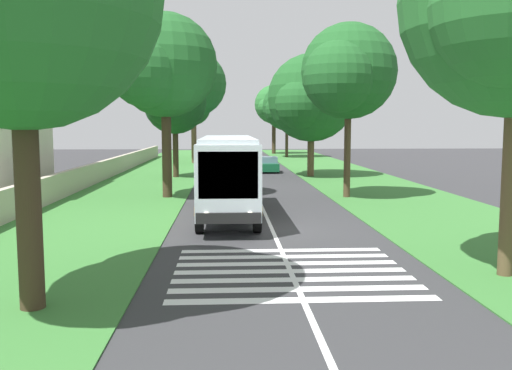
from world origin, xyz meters
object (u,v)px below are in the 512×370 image
(roadside_tree_right_1, at_px, (273,105))
(roadside_tree_right_2, at_px, (286,107))
(trailing_car_1, at_px, (268,165))
(roadside_tree_left_2, at_px, (162,69))
(roadside_tree_right_4, at_px, (346,74))
(utility_pole, at_px, (165,124))
(roadside_tree_left_4, at_px, (174,104))
(coach_bus, at_px, (228,171))
(roadside_tree_left_1, at_px, (191,86))
(trailing_car_0, at_px, (230,170))
(roadside_tree_left_0, at_px, (191,108))
(trailing_minibus_0, at_px, (229,150))
(roadside_tree_right_0, at_px, (309,101))

(roadside_tree_right_1, bearing_deg, roadside_tree_right_2, -174.64)
(roadside_tree_right_1, bearing_deg, trailing_car_1, 174.39)
(roadside_tree_left_2, relative_size, roadside_tree_right_4, 1.06)
(roadside_tree_right_2, relative_size, utility_pole, 1.22)
(trailing_car_1, xyz_separation_m, roadside_tree_left_4, (-4.80, 8.11, 5.35))
(roadside_tree_right_2, xyz_separation_m, utility_pole, (-41.66, 11.56, -2.40))
(coach_bus, xyz_separation_m, roadside_tree_left_2, (7.15, 3.76, 5.41))
(roadside_tree_left_2, height_order, roadside_tree_right_2, roadside_tree_left_2)
(roadside_tree_left_1, relative_size, roadside_tree_right_1, 1.22)
(trailing_car_0, xyz_separation_m, roadside_tree_left_2, (-12.47, 3.96, 6.89))
(roadside_tree_left_0, xyz_separation_m, roadside_tree_right_1, (10.30, -11.73, 0.81))
(coach_bus, xyz_separation_m, trailing_car_0, (19.62, -0.19, -1.48))
(roadside_tree_right_4, bearing_deg, trailing_minibus_0, 12.34)
(trailing_minibus_0, relative_size, roadside_tree_right_2, 0.59)
(trailing_car_1, bearing_deg, roadside_tree_right_1, -5.61)
(trailing_car_0, distance_m, trailing_minibus_0, 16.96)
(roadside_tree_left_4, distance_m, roadside_tree_right_4, 17.83)
(roadside_tree_left_0, relative_size, roadside_tree_right_2, 0.90)
(coach_bus, height_order, roadside_tree_left_0, roadside_tree_left_0)
(roadside_tree_left_2, bearing_deg, roadside_tree_right_4, -94.10)
(roadside_tree_left_0, bearing_deg, trailing_car_1, -159.81)
(roadside_tree_left_2, bearing_deg, trailing_car_0, -17.61)
(roadside_tree_right_4, bearing_deg, roadside_tree_right_0, -0.06)
(trailing_minibus_0, xyz_separation_m, roadside_tree_right_2, (12.23, -7.66, 5.19))
(trailing_minibus_0, bearing_deg, roadside_tree_left_0, 23.43)
(coach_bus, height_order, roadside_tree_right_2, roadside_tree_right_2)
(roadside_tree_left_1, height_order, roadside_tree_left_2, roadside_tree_left_1)
(trailing_car_1, bearing_deg, roadside_tree_left_1, 32.01)
(trailing_car_1, xyz_separation_m, trailing_minibus_0, (11.56, 3.50, 0.88))
(roadside_tree_left_2, xyz_separation_m, roadside_tree_right_0, (13.47, -10.64, -1.19))
(roadside_tree_left_2, distance_m, roadside_tree_right_2, 43.26)
(roadside_tree_right_1, bearing_deg, trailing_car_0, 169.97)
(roadside_tree_left_1, distance_m, roadside_tree_left_2, 30.29)
(coach_bus, bearing_deg, roadside_tree_left_4, 12.14)
(coach_bus, distance_m, roadside_tree_right_1, 58.96)
(trailing_car_0, height_order, roadside_tree_left_0, roadside_tree_left_0)
(trailing_car_0, relative_size, roadside_tree_left_2, 0.40)
(roadside_tree_left_4, bearing_deg, roadside_tree_left_1, -1.16)
(roadside_tree_right_0, bearing_deg, roadside_tree_left_1, 32.93)
(trailing_minibus_0, xyz_separation_m, roadside_tree_right_0, (-15.94, -6.62, 4.82))
(roadside_tree_left_0, relative_size, utility_pole, 1.09)
(coach_bus, xyz_separation_m, roadside_tree_right_2, (48.79, -7.92, 4.58))
(trailing_minibus_0, relative_size, roadside_tree_left_2, 0.56)
(roadside_tree_left_1, relative_size, roadside_tree_left_4, 1.46)
(roadside_tree_left_4, relative_size, utility_pole, 1.05)
(roadside_tree_right_2, bearing_deg, trailing_car_1, 170.07)
(trailing_minibus_0, bearing_deg, roadside_tree_right_1, -17.29)
(roadside_tree_left_2, bearing_deg, roadside_tree_left_4, 2.56)
(utility_pole, bearing_deg, roadside_tree_left_1, 0.68)
(roadside_tree_right_2, bearing_deg, roadside_tree_left_0, 93.54)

